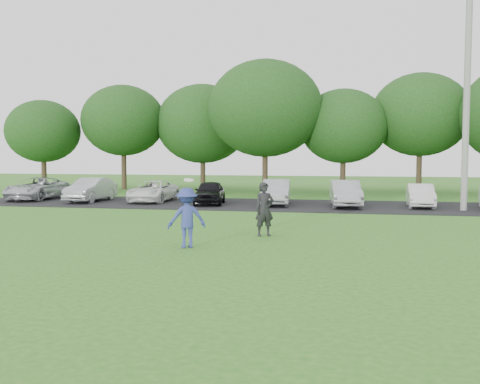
{
  "coord_description": "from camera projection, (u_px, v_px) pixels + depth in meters",
  "views": [
    {
      "loc": [
        3.36,
        -13.05,
        2.48
      ],
      "look_at": [
        0.0,
        3.5,
        1.3
      ],
      "focal_mm": 40.0,
      "sensor_mm": 36.0,
      "label": 1
    }
  ],
  "objects": [
    {
      "name": "parking_lot",
      "position": [
        278.0,
        205.0,
        26.31
      ],
      "size": [
        32.0,
        6.5,
        0.03
      ],
      "primitive_type": "cube",
      "color": "black",
      "rests_on": "ground"
    },
    {
      "name": "frisbee_player",
      "position": [
        187.0,
        218.0,
        14.25
      ],
      "size": [
        1.19,
        1.02,
        1.87
      ],
      "color": "#323D8E",
      "rests_on": "ground"
    },
    {
      "name": "utility_pole",
      "position": [
        467.0,
        94.0,
        23.27
      ],
      "size": [
        0.28,
        0.28,
        10.24
      ],
      "primitive_type": "cylinder",
      "color": "gray",
      "rests_on": "ground"
    },
    {
      "name": "parked_cars",
      "position": [
        276.0,
        192.0,
        26.31
      ],
      "size": [
        28.74,
        4.77,
        1.25
      ],
      "color": "#B7B9BE",
      "rests_on": "parking_lot"
    },
    {
      "name": "camera_bystander",
      "position": [
        265.0,
        209.0,
        16.26
      ],
      "size": [
        0.72,
        0.64,
        1.64
      ],
      "color": "black",
      "rests_on": "ground"
    },
    {
      "name": "ground",
      "position": [
        213.0,
        252.0,
        13.6
      ],
      "size": [
        100.0,
        100.0,
        0.0
      ],
      "primitive_type": "plane",
      "color": "#2C6E1F",
      "rests_on": "ground"
    },
    {
      "name": "tree_row",
      "position": [
        321.0,
        118.0,
        35.21
      ],
      "size": [
        42.39,
        9.85,
        8.64
      ],
      "color": "#38281C",
      "rests_on": "ground"
    }
  ]
}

